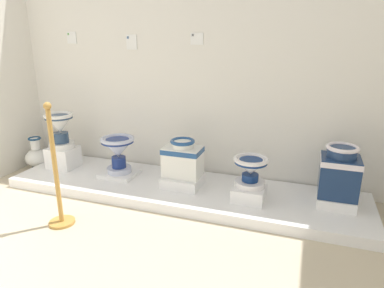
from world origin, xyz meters
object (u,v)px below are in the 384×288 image
Objects in this scene: plinth_block_squat_floral at (183,181)px; info_placard_second at (132,42)px; plinth_block_leftmost at (336,200)px; plinth_block_central_ornate at (249,192)px; antique_toilet_central_ornate at (251,168)px; plinth_block_rightmost at (120,174)px; plinth_block_slender_white at (63,157)px; antique_toilet_slender_white at (60,127)px; info_placard_first at (72,38)px; info_placard_third at (197,39)px; antique_toilet_rightmost at (118,149)px; stanchion_post_near_left at (57,185)px; antique_toilet_squat_floral at (183,158)px; decorative_vase_corner at (37,156)px; antique_toilet_leftmost at (340,171)px.

plinth_block_squat_floral is 2.41× the size of info_placard_second.
plinth_block_leftmost is 2.23× the size of info_placard_second.
antique_toilet_central_ornate is (-0.00, -0.00, 0.24)m from plinth_block_central_ornate.
plinth_block_squat_floral is 1.63m from info_placard_second.
antique_toilet_central_ornate is (1.46, -0.10, 0.29)m from plinth_block_rightmost.
plinth_block_squat_floral is at bearing -177.39° from plinth_block_leftmost.
plinth_block_squat_floral is (1.52, -0.03, -0.07)m from plinth_block_slender_white.
info_placard_first is at bearing 95.39° from antique_toilet_slender_white.
info_placard_third is (-0.71, 0.54, 1.39)m from plinth_block_central_ornate.
stanchion_post_near_left reaches higher than antique_toilet_rightmost.
antique_toilet_squat_floral is at bearing 48.34° from stanchion_post_near_left.
plinth_block_leftmost is at bearing -0.48° from decorative_vase_corner.
antique_toilet_rightmost is 1.24m from decorative_vase_corner.
antique_toilet_slender_white is 1.84m from info_placard_third.
info_placard_first is at bearing 163.65° from antique_toilet_squat_floral.
plinth_block_central_ornate is 2.68m from decorative_vase_corner.
antique_toilet_rightmost is at bearing -3.61° from decorative_vase_corner.
plinth_block_slender_white is 2.23m from plinth_block_central_ornate.
plinth_block_central_ornate is at bearing -6.46° from plinth_block_squat_floral.
antique_toilet_central_ornate is (2.22, -0.11, -0.18)m from antique_toilet_slender_white.
plinth_block_slender_white is at bearing 178.69° from plinth_block_squat_floral.
decorative_vase_corner is at bearing -138.94° from info_placard_first.
plinth_block_leftmost is at bearing -7.33° from info_placard_first.
plinth_block_central_ornate is at bearing -37.06° from info_placard_third.
antique_toilet_rightmost is (-0.00, -0.00, 0.29)m from plinth_block_rightmost.
antique_toilet_leftmost is (0.77, 0.15, 0.27)m from plinth_block_central_ornate.
info_placard_first reaches higher than plinth_block_slender_white.
antique_toilet_rightmost is 1.24× the size of antique_toilet_central_ornate.
info_placard_third is at bearing 90.82° from plinth_block_squat_floral.
plinth_block_rightmost is (0.76, -0.01, -0.10)m from plinth_block_slender_white.
antique_toilet_squat_floral is 0.71m from antique_toilet_central_ornate.
antique_toilet_leftmost is (2.99, 0.03, 0.21)m from plinth_block_slender_white.
plinth_block_central_ornate is 0.83m from antique_toilet_leftmost.
plinth_block_leftmost is (0.77, 0.15, -0.26)m from antique_toilet_central_ornate.
antique_toilet_central_ornate is at bearing -6.46° from antique_toilet_squat_floral.
decorative_vase_corner is (-1.21, 0.08, 0.04)m from plinth_block_rightmost.
stanchion_post_near_left is at bearing -151.35° from plinth_block_central_ornate.
antique_toilet_squat_floral is 1.43m from info_placard_second.
plinth_block_leftmost is (1.47, 0.07, -0.26)m from antique_toilet_squat_floral.
antique_toilet_squat_floral is 0.82× the size of antique_toilet_leftmost.
antique_toilet_squat_floral is 1.10× the size of plinth_block_leftmost.
plinth_block_central_ornate is 0.73× the size of antique_toilet_leftmost.
antique_toilet_leftmost is at bearing 10.78° from plinth_block_central_ornate.
stanchion_post_near_left is at bearing -156.93° from antique_toilet_leftmost.
plinth_block_slender_white is 1.52m from plinth_block_squat_floral.
plinth_block_rightmost is at bearing 178.51° from antique_toilet_squat_floral.
info_placard_second is at bearing 90.98° from plinth_block_rightmost.
plinth_block_slender_white is 2.32× the size of info_placard_first.
antique_toilet_leftmost is (0.77, 0.15, 0.02)m from antique_toilet_central_ornate.
plinth_block_leftmost is (2.24, 0.05, -0.26)m from antique_toilet_rightmost.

